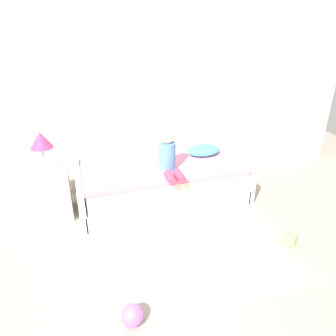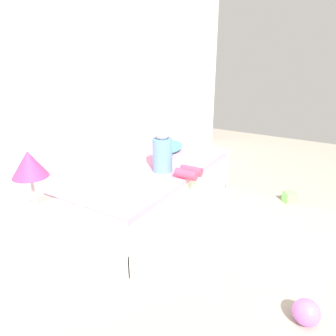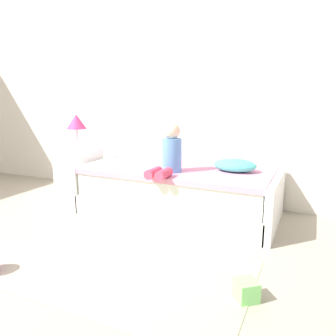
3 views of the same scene
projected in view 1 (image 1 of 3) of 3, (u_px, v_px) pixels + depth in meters
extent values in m
cube|color=silver|center=(97.00, 80.00, 3.88)|extent=(7.20, 0.10, 2.90)
cube|color=white|center=(162.00, 191.00, 4.12)|extent=(2.00, 1.00, 0.20)
cube|color=white|center=(162.00, 176.00, 4.02)|extent=(1.94, 0.94, 0.25)
cube|color=pink|center=(162.00, 165.00, 3.96)|extent=(1.98, 0.98, 0.05)
cube|color=white|center=(80.00, 193.00, 3.79)|extent=(0.07, 1.00, 0.50)
cube|color=white|center=(234.00, 171.00, 4.32)|extent=(0.07, 1.00, 0.50)
cube|color=white|center=(51.00, 193.00, 3.68)|extent=(0.44, 0.44, 0.60)
cylinder|color=silver|center=(46.00, 169.00, 3.54)|extent=(0.15, 0.15, 0.03)
cylinder|color=silver|center=(44.00, 158.00, 3.48)|extent=(0.02, 0.02, 0.24)
cone|color=#E5387A|center=(41.00, 140.00, 3.39)|extent=(0.24, 0.24, 0.18)
cylinder|color=#598CD1|center=(167.00, 156.00, 3.72)|extent=(0.20, 0.20, 0.34)
sphere|color=beige|center=(167.00, 136.00, 3.61)|extent=(0.17, 0.17, 0.17)
cylinder|color=#D83F60|center=(170.00, 178.00, 3.50)|extent=(0.09, 0.22, 0.09)
cylinder|color=#D83F60|center=(180.00, 176.00, 3.53)|extent=(0.09, 0.22, 0.09)
ellipsoid|color=#4CCCBC|center=(203.00, 150.00, 4.16)|extent=(0.44, 0.30, 0.13)
sphere|color=#CC66D8|center=(132.00, 315.00, 2.44)|extent=(0.18, 0.18, 0.18)
cube|color=#B2D189|center=(222.00, 260.00, 3.11)|extent=(1.60, 1.10, 0.01)
cube|color=#7FD872|center=(290.00, 239.00, 3.30)|extent=(0.18, 0.18, 0.13)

